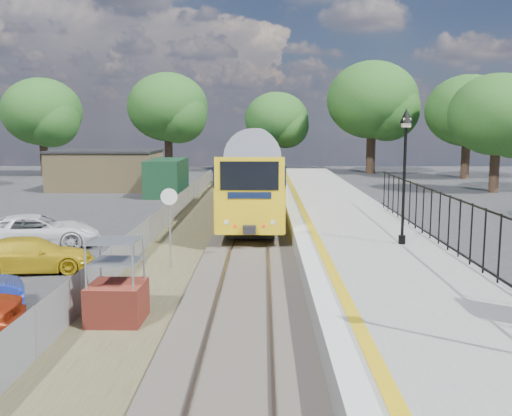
{
  "coord_description": "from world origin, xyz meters",
  "views": [
    {
      "loc": [
        0.54,
        -13.28,
        4.84
      ],
      "look_at": [
        0.27,
        6.94,
        2.0
      ],
      "focal_mm": 40.0,
      "sensor_mm": 36.0,
      "label": 1
    }
  ],
  "objects_px": {
    "victorian_lamp_north": "(405,144)",
    "car_white": "(36,232)",
    "car_yellow": "(32,255)",
    "train": "(256,162)",
    "brick_plinth": "(116,283)",
    "speed_sign": "(170,215)"
  },
  "relations": [
    {
      "from": "train",
      "to": "speed_sign",
      "type": "xyz_separation_m",
      "value": [
        -2.66,
        -23.06,
        -0.42
      ]
    },
    {
      "from": "train",
      "to": "brick_plinth",
      "type": "relative_size",
      "value": 18.94
    },
    {
      "from": "victorian_lamp_north",
      "to": "brick_plinth",
      "type": "distance_m",
      "value": 10.63
    },
    {
      "from": "brick_plinth",
      "to": "speed_sign",
      "type": "xyz_separation_m",
      "value": [
        0.44,
        5.46,
        0.89
      ]
    },
    {
      "from": "speed_sign",
      "to": "car_yellow",
      "type": "height_order",
      "value": "speed_sign"
    },
    {
      "from": "victorian_lamp_north",
      "to": "speed_sign",
      "type": "bearing_deg",
      "value": -178.78
    },
    {
      "from": "victorian_lamp_north",
      "to": "car_white",
      "type": "relative_size",
      "value": 0.93
    },
    {
      "from": "speed_sign",
      "to": "car_yellow",
      "type": "relative_size",
      "value": 0.7
    },
    {
      "from": "train",
      "to": "car_white",
      "type": "distance_m",
      "value": 21.49
    },
    {
      "from": "victorian_lamp_north",
      "to": "speed_sign",
      "type": "height_order",
      "value": "victorian_lamp_north"
    },
    {
      "from": "train",
      "to": "car_white",
      "type": "bearing_deg",
      "value": -113.93
    },
    {
      "from": "car_yellow",
      "to": "car_white",
      "type": "xyz_separation_m",
      "value": [
        -1.39,
        3.83,
        0.1
      ]
    },
    {
      "from": "brick_plinth",
      "to": "car_yellow",
      "type": "bearing_deg",
      "value": 129.37
    },
    {
      "from": "victorian_lamp_north",
      "to": "car_yellow",
      "type": "xyz_separation_m",
      "value": [
        -12.6,
        -0.52,
        -3.71
      ]
    },
    {
      "from": "victorian_lamp_north",
      "to": "car_white",
      "type": "bearing_deg",
      "value": 166.69
    },
    {
      "from": "victorian_lamp_north",
      "to": "brick_plinth",
      "type": "bearing_deg",
      "value": -146.15
    },
    {
      "from": "brick_plinth",
      "to": "victorian_lamp_north",
      "type": "bearing_deg",
      "value": 33.85
    },
    {
      "from": "brick_plinth",
      "to": "car_white",
      "type": "bearing_deg",
      "value": 122.01
    },
    {
      "from": "car_yellow",
      "to": "car_white",
      "type": "distance_m",
      "value": 4.08
    },
    {
      "from": "train",
      "to": "car_white",
      "type": "height_order",
      "value": "train"
    },
    {
      "from": "victorian_lamp_north",
      "to": "speed_sign",
      "type": "relative_size",
      "value": 1.63
    },
    {
      "from": "victorian_lamp_north",
      "to": "car_yellow",
      "type": "bearing_deg",
      "value": -177.65
    }
  ]
}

